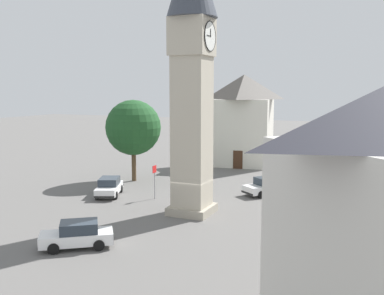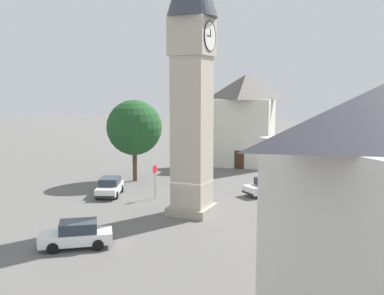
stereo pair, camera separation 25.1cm
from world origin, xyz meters
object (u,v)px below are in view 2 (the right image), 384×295
at_px(clock_tower, 192,50).
at_px(car_red_corner, 268,186).
at_px(pedestrian, 190,178).
at_px(car_blue_kerb, 77,234).
at_px(tree, 134,128).
at_px(car_silver_kerb, 110,187).
at_px(road_sign, 155,176).
at_px(building_corner_back, 245,119).

bearing_deg(clock_tower, car_red_corner, 155.37).
relative_size(clock_tower, pedestrian, 11.91).
xyz_separation_m(car_blue_kerb, tree, (-17.45, -6.79, 4.56)).
distance_m(car_silver_kerb, car_red_corner, 13.62).
bearing_deg(road_sign, car_red_corner, 122.21).
height_order(car_red_corner, building_corner_back, building_corner_back).
height_order(clock_tower, road_sign, clock_tower).
xyz_separation_m(car_blue_kerb, pedestrian, (-16.20, -0.16, 0.25)).
bearing_deg(clock_tower, tree, -129.80).
relative_size(tree, building_corner_back, 0.74).
bearing_deg(clock_tower, building_corner_back, -172.19).
bearing_deg(road_sign, car_blue_kerb, 6.78).
xyz_separation_m(car_blue_kerb, car_red_corner, (-17.04, 6.81, 0.00)).
bearing_deg(building_corner_back, pedestrian, -0.96).
height_order(car_silver_kerb, tree, tree).
bearing_deg(tree, car_blue_kerb, 21.27).
bearing_deg(car_red_corner, tree, -91.73).
distance_m(car_silver_kerb, building_corner_back, 21.66).
height_order(car_blue_kerb, tree, tree).
height_order(clock_tower, car_silver_kerb, clock_tower).
distance_m(clock_tower, car_silver_kerb, 14.21).
relative_size(car_blue_kerb, road_sign, 1.54).
bearing_deg(tree, road_sign, 43.91).
distance_m(car_blue_kerb, building_corner_back, 32.02).
bearing_deg(building_corner_back, road_sign, -4.36).
bearing_deg(car_red_corner, pedestrian, -83.19).
distance_m(car_silver_kerb, road_sign, 4.32).
distance_m(car_red_corner, tree, 14.35).
height_order(clock_tower, building_corner_back, clock_tower).
xyz_separation_m(car_silver_kerb, pedestrian, (-4.91, 5.37, 0.25)).
distance_m(pedestrian, road_sign, 4.61).
bearing_deg(pedestrian, car_blue_kerb, 0.57).
height_order(car_red_corner, road_sign, road_sign).
bearing_deg(tree, building_corner_back, 154.13).
distance_m(car_red_corner, road_sign, 9.78).
distance_m(clock_tower, road_sign, 11.22).
bearing_deg(pedestrian, road_sign, -16.04).
relative_size(tree, road_sign, 2.88).
xyz_separation_m(pedestrian, road_sign, (4.35, -1.25, 0.89)).
xyz_separation_m(tree, building_corner_back, (-14.21, 6.89, 0.20)).
xyz_separation_m(clock_tower, tree, (-8.31, -9.98, -6.45)).
bearing_deg(road_sign, pedestrian, 163.96).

